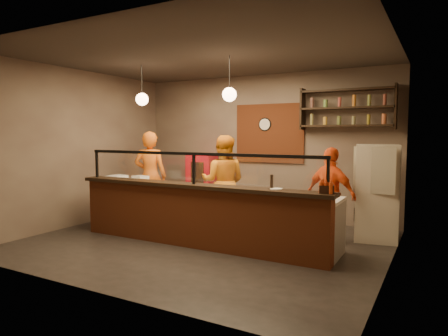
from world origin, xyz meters
The scene contains 29 objects.
floor centered at (0.00, 0.00, 0.00)m, with size 6.00×6.00×0.00m, color black.
ceiling centered at (0.00, 0.00, 3.20)m, with size 6.00×6.00×0.00m, color #37302B.
wall_back centered at (0.00, 2.50, 1.60)m, with size 6.00×6.00×0.00m, color #726353.
wall_left centered at (-3.00, 0.00, 1.60)m, with size 5.00×5.00×0.00m, color #726353.
wall_right centered at (3.00, 0.00, 1.60)m, with size 5.00×5.00×0.00m, color #726353.
wall_front centered at (0.00, -2.50, 1.60)m, with size 6.00×6.00×0.00m, color #726353.
brick_patch centered at (0.20, 2.47, 1.90)m, with size 1.60×0.04×1.30m, color brown.
service_counter centered at (0.00, -0.30, 0.50)m, with size 4.60×0.25×1.00m, color brown.
counter_ledge centered at (0.00, -0.30, 1.03)m, with size 4.70×0.37×0.06m, color black.
worktop_cabinet centered at (0.00, 0.20, 0.42)m, with size 4.60×0.75×0.85m, color gray.
worktop centered at (0.00, 0.20, 0.88)m, with size 4.60×0.75×0.05m, color beige.
sneeze_guard centered at (0.00, -0.30, 1.37)m, with size 4.50×0.05×0.52m.
wall_shelving centered at (1.90, 2.32, 2.40)m, with size 1.84×0.28×0.85m.
wall_clock centered at (0.10, 2.46, 2.10)m, with size 0.30×0.30×0.04m, color black.
pendant_left centered at (-1.50, 0.20, 2.55)m, with size 0.24×0.24×0.77m.
pendant_right centered at (0.40, 0.20, 2.55)m, with size 0.24×0.24×0.77m.
cook_left centered at (-1.97, 0.99, 0.97)m, with size 0.71×0.47×1.94m, color orange.
cook_mid centered at (-0.24, 1.14, 0.93)m, with size 0.90×0.70×1.86m, color orange.
cook_right centered at (1.92, 1.09, 0.83)m, with size 0.97×0.40×1.66m, color #E64C15.
fridge centered at (2.60, 1.60, 0.85)m, with size 0.71×0.66×1.70m, color beige.
red_cooler centered at (-1.37, 2.15, 0.70)m, with size 0.60×0.55×1.40m, color #B80C1D.
pizza_dough centered at (0.87, 0.23, 0.91)m, with size 0.52×0.52×0.01m, color white.
prep_tub_a centered at (-2.15, 0.21, 0.98)m, with size 0.31×0.25×0.15m, color white.
prep_tub_b centered at (-1.75, 0.40, 0.97)m, with size 0.28×0.23×0.14m, color silver.
prep_tub_c centered at (-2.15, 0.05, 0.98)m, with size 0.30×0.24×0.15m, color white.
rolling_pin centered at (-1.64, 0.18, 0.93)m, with size 0.06×0.06×0.34m, color gold.
condiment_caddy centered at (2.20, -0.28, 1.12)m, with size 0.20×0.16×0.11m, color black.
pepper_mill centered at (1.35, -0.22, 1.17)m, with size 0.05×0.05×0.21m, color black.
small_plate centered at (1.43, -0.25, 1.07)m, with size 0.18×0.18×0.01m, color silver.
Camera 1 is at (3.60, -5.82, 1.89)m, focal length 32.00 mm.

